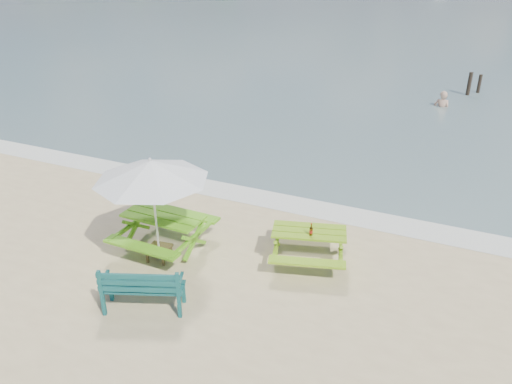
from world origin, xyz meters
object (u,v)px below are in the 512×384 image
at_px(picnic_table_left, 165,232).
at_px(picnic_table_right, 308,246).
at_px(beer_bottle, 311,231).
at_px(side_table, 159,253).
at_px(swimmer, 441,112).
at_px(park_bench, 144,296).
at_px(patio_umbrella, 151,170).

relative_size(picnic_table_left, picnic_table_right, 0.96).
distance_m(picnic_table_right, beer_bottle, 0.49).
relative_size(picnic_table_left, side_table, 3.87).
bearing_deg(picnic_table_left, swimmer, 72.46).
distance_m(picnic_table_left, side_table, 0.50).
distance_m(picnic_table_right, park_bench, 3.40).
bearing_deg(swimmer, picnic_table_left, -107.54).
xyz_separation_m(patio_umbrella, beer_bottle, (2.89, 1.06, -1.21)).
bearing_deg(picnic_table_left, park_bench, -67.15).
bearing_deg(swimmer, patio_umbrella, -106.57).
relative_size(side_table, swimmer, 0.28).
xyz_separation_m(beer_bottle, swimmer, (1.32, 13.06, -1.01)).
height_order(park_bench, beer_bottle, beer_bottle).
bearing_deg(picnic_table_left, patio_umbrella, -73.09).
height_order(side_table, swimmer, swimmer).
bearing_deg(beer_bottle, picnic_table_left, -168.03).
bearing_deg(park_bench, patio_umbrella, 114.53).
bearing_deg(side_table, swimmer, 73.43).
bearing_deg(picnic_table_left, side_table, -73.09).
height_order(patio_umbrella, swimmer, patio_umbrella).
bearing_deg(patio_umbrella, park_bench, -65.47).
height_order(park_bench, patio_umbrella, patio_umbrella).
distance_m(picnic_table_left, patio_umbrella, 1.67).
height_order(beer_bottle, swimmer, beer_bottle).
bearing_deg(park_bench, swimmer, 77.10).
height_order(picnic_table_right, patio_umbrella, patio_umbrella).
distance_m(patio_umbrella, beer_bottle, 3.30).
bearing_deg(swimmer, picnic_table_right, -96.19).
distance_m(park_bench, beer_bottle, 3.38).
relative_size(patio_umbrella, swimmer, 1.42).
bearing_deg(swimmer, park_bench, -102.90).
xyz_separation_m(picnic_table_right, patio_umbrella, (-2.80, -1.22, 1.66)).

